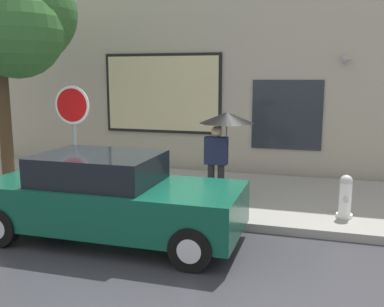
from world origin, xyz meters
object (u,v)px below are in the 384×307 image
fire_hydrant (345,197)px  street_tree (0,16)px  pedestrian_with_umbrella (224,129)px  parked_car (110,198)px  stop_sign (73,121)px

fire_hydrant → street_tree: bearing=-179.9°
fire_hydrant → street_tree: size_ratio=0.15×
pedestrian_with_umbrella → street_tree: size_ratio=0.35×
fire_hydrant → pedestrian_with_umbrella: size_ratio=0.43×
fire_hydrant → street_tree: 7.98m
fire_hydrant → street_tree: street_tree is taller
parked_car → street_tree: size_ratio=0.82×
parked_car → pedestrian_with_umbrella: pedestrian_with_umbrella is taller
parked_car → fire_hydrant: (3.79, 1.87, -0.17)m
fire_hydrant → stop_sign: 5.42m
parked_car → pedestrian_with_umbrella: size_ratio=2.33×
pedestrian_with_umbrella → stop_sign: stop_sign is taller
stop_sign → pedestrian_with_umbrella: bearing=15.7°
street_tree → stop_sign: size_ratio=2.22×
street_tree → fire_hydrant: bearing=0.1°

